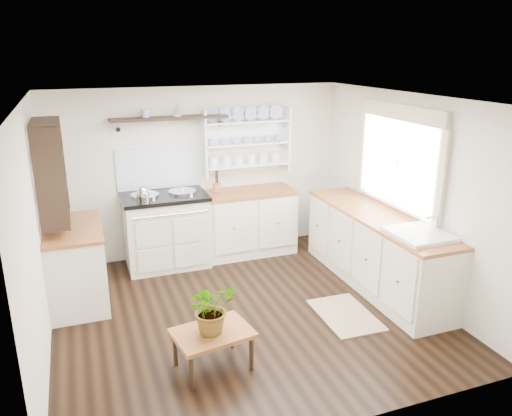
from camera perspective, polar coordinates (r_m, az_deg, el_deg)
The scene contains 19 objects.
floor at distance 5.61m, azimuth -1.22°, elevation -11.74°, with size 4.00×3.80×0.01m, color black.
wall_back at distance 6.90m, azimuth -6.45°, elevation 4.12°, with size 4.00×0.02×2.30m, color beige.
wall_right at distance 6.06m, azimuth 16.88°, elevation 1.55°, with size 0.02×3.80×2.30m, color beige.
wall_left at distance 4.91m, azimuth -23.97°, elevation -3.00°, with size 0.02×3.80×2.30m, color beige.
ceiling at distance 4.91m, azimuth -1.39°, elevation 12.34°, with size 4.00×3.80×0.01m, color white.
window at distance 6.05m, azimuth 16.00°, elevation 5.65°, with size 0.08×1.55×1.22m.
aga_cooker at distance 6.67m, azimuth -10.24°, elevation -2.42°, with size 1.09×0.75×1.00m.
back_cabinets at distance 6.98m, azimuth -0.87°, elevation -1.51°, with size 1.27×0.63×0.90m.
right_cabinets at distance 6.19m, azimuth 13.53°, elevation -4.60°, with size 0.62×2.43×0.90m.
belfast_sink at distance 5.51m, azimuth 18.05°, elevation -4.02°, with size 0.55×0.60×0.45m.
left_cabinets at distance 5.98m, azimuth -19.87°, elevation -6.00°, with size 0.62×1.13×0.90m.
plate_rack at distance 6.96m, azimuth -1.25°, elevation 7.76°, with size 1.20×0.22×0.90m.
high_shelf at distance 6.56m, azimuth -9.85°, elevation 10.02°, with size 1.50×0.29×0.16m.
left_shelving at distance 5.66m, azimuth -22.43°, elevation 4.03°, with size 0.28×0.80×1.05m, color black.
kettle at distance 6.36m, azimuth -12.79°, elevation 1.51°, with size 0.17×0.17×0.21m, color silver, non-canonical shape.
utensil_crock at distance 6.78m, azimuth -4.53°, elevation 2.36°, with size 0.10×0.10×0.12m, color #905B34.
center_table at distance 4.60m, azimuth -4.98°, elevation -14.34°, with size 0.75×0.59×0.37m.
potted_plant at distance 4.46m, azimuth -5.08°, elevation -11.30°, with size 0.42×0.36×0.47m, color #3F7233.
floor_rug at distance 5.62m, azimuth 10.18°, elevation -11.93°, with size 0.55×0.85×0.02m, color olive.
Camera 1 is at (-1.58, -4.62, 2.76)m, focal length 35.00 mm.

